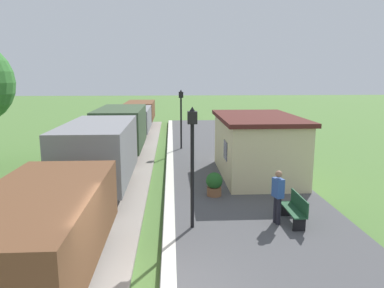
# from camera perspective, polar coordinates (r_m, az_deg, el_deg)

# --- Properties ---
(freight_train) EXTENTS (2.50, 32.60, 2.72)m
(freight_train) POSITION_cam_1_polar(r_m,az_deg,el_deg) (21.00, -11.17, 1.52)
(freight_train) COLOR brown
(freight_train) RESTS_ON rail_near
(station_hut) EXTENTS (3.50, 5.80, 2.78)m
(station_hut) POSITION_cam_1_polar(r_m,az_deg,el_deg) (16.90, 10.13, -0.24)
(station_hut) COLOR beige
(station_hut) RESTS_ON platform_slab
(bench_near_hut) EXTENTS (0.42, 1.50, 0.91)m
(bench_near_hut) POSITION_cam_1_polar(r_m,az_deg,el_deg) (11.98, 15.92, -9.75)
(bench_near_hut) COLOR #1E4C2D
(bench_near_hut) RESTS_ON platform_slab
(bench_down_platform) EXTENTS (0.42, 1.50, 0.91)m
(bench_down_platform) POSITION_cam_1_polar(r_m,az_deg,el_deg) (21.03, 7.33, -0.57)
(bench_down_platform) COLOR #1E4C2D
(bench_down_platform) RESTS_ON platform_slab
(person_waiting) EXTENTS (0.33, 0.43, 1.71)m
(person_waiting) POSITION_cam_1_polar(r_m,az_deg,el_deg) (11.67, 13.33, -7.77)
(person_waiting) COLOR black
(person_waiting) RESTS_ON platform_slab
(potted_planter) EXTENTS (0.64, 0.64, 0.92)m
(potted_planter) POSITION_cam_1_polar(r_m,az_deg,el_deg) (14.06, 3.51, -6.25)
(potted_planter) COLOR brown
(potted_planter) RESTS_ON platform_slab
(lamp_post_near) EXTENTS (0.28, 0.28, 3.70)m
(lamp_post_near) POSITION_cam_1_polar(r_m,az_deg,el_deg) (10.64, 0.05, -0.26)
(lamp_post_near) COLOR black
(lamp_post_near) RESTS_ON platform_slab
(lamp_post_far) EXTENTS (0.28, 0.28, 3.70)m
(lamp_post_far) POSITION_cam_1_polar(r_m,az_deg,el_deg) (22.63, -1.74, 5.64)
(lamp_post_far) COLOR black
(lamp_post_far) RESTS_ON platform_slab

